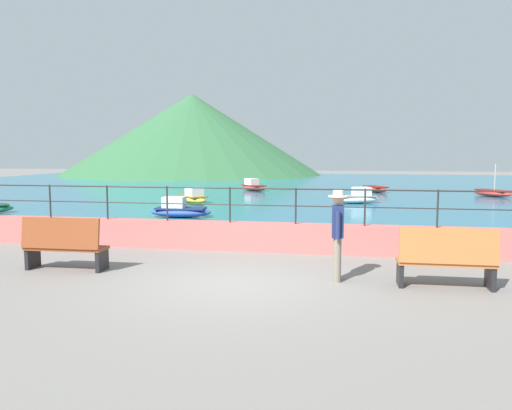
# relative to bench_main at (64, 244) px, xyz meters

# --- Properties ---
(ground_plane) EXTENTS (120.00, 120.00, 0.00)m
(ground_plane) POSITION_rel_bench_main_xyz_m (3.73, -0.37, -0.56)
(ground_plane) COLOR slate
(promenade_wall) EXTENTS (20.00, 0.56, 0.70)m
(promenade_wall) POSITION_rel_bench_main_xyz_m (3.73, 2.83, -0.21)
(promenade_wall) COLOR #BC605B
(promenade_wall) RESTS_ON ground
(railing) EXTENTS (18.44, 0.04, 0.90)m
(railing) POSITION_rel_bench_main_xyz_m (3.73, 2.83, 0.76)
(railing) COLOR #282623
(railing) RESTS_ON promenade_wall
(lake_water) EXTENTS (64.00, 44.32, 0.06)m
(lake_water) POSITION_rel_bench_main_xyz_m (3.73, 25.47, -0.53)
(lake_water) COLOR #236B89
(lake_water) RESTS_ON ground
(hill_main) EXTENTS (28.89, 28.89, 8.97)m
(hill_main) POSITION_rel_bench_main_xyz_m (-11.24, 44.07, 3.93)
(hill_main) COLOR #33663D
(hill_main) RESTS_ON ground
(hill_secondary) EXTENTS (17.72, 17.72, 5.96)m
(hill_secondary) POSITION_rel_bench_main_xyz_m (-10.01, 41.00, 2.42)
(hill_secondary) COLOR #1E4C2D
(hill_secondary) RESTS_ON ground
(bench_main) EXTENTS (1.71, 0.60, 1.13)m
(bench_main) POSITION_rel_bench_main_xyz_m (0.00, 0.00, 0.00)
(bench_main) COLOR brown
(bench_main) RESTS_ON ground
(bench_far) EXTENTS (1.71, 0.58, 1.13)m
(bench_far) POSITION_rel_bench_main_xyz_m (7.59, -0.02, 0.00)
(bench_far) COLOR #B76633
(bench_far) RESTS_ON ground
(person_walking) EXTENTS (0.38, 0.57, 1.75)m
(person_walking) POSITION_rel_bench_main_xyz_m (5.64, 0.17, 0.42)
(person_walking) COLOR slate
(person_walking) RESTS_ON ground
(boat_0) EXTENTS (2.47, 1.64, 0.76)m
(boat_0) POSITION_rel_bench_main_xyz_m (6.33, 14.74, -0.23)
(boat_0) COLOR white
(boat_0) RESTS_ON lake_water
(boat_1) EXTENTS (2.10, 2.38, 1.81)m
(boat_1) POSITION_rel_bench_main_xyz_m (13.78, 19.82, -0.30)
(boat_1) COLOR red
(boat_1) RESTS_ON lake_water
(boat_2) EXTENTS (2.23, 2.29, 0.76)m
(boat_2) POSITION_rel_bench_main_xyz_m (-0.04, 21.54, -0.23)
(boat_2) COLOR red
(boat_2) RESTS_ON lake_water
(boat_3) EXTENTS (1.85, 2.46, 0.36)m
(boat_3) POSITION_rel_bench_main_xyz_m (7.57, 21.74, -0.30)
(boat_3) COLOR red
(boat_3) RESTS_ON lake_water
(boat_5) EXTENTS (2.36, 1.06, 0.76)m
(boat_5) POSITION_rel_bench_main_xyz_m (-0.34, 8.23, -0.23)
(boat_5) COLOR #2D4C9E
(boat_5) RESTS_ON lake_water
(boat_6) EXTENTS (2.25, 2.28, 0.76)m
(boat_6) POSITION_rel_bench_main_xyz_m (-1.45, 13.29, -0.23)
(boat_6) COLOR gold
(boat_6) RESTS_ON lake_water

